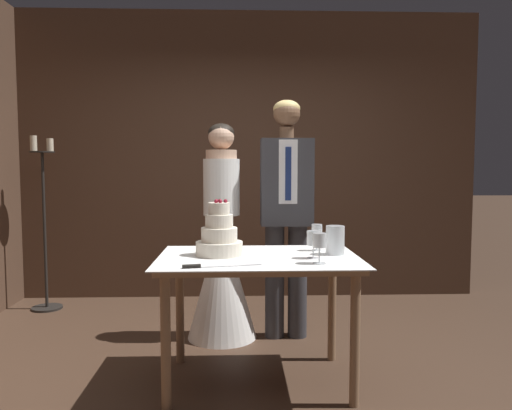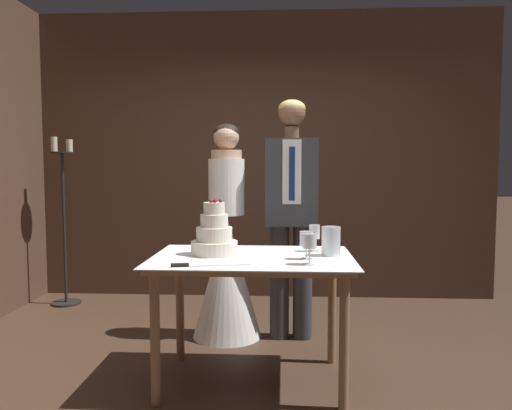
{
  "view_description": "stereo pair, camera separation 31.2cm",
  "coord_description": "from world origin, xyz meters",
  "views": [
    {
      "loc": [
        -0.07,
        -3.05,
        1.34
      ],
      "look_at": [
        0.05,
        0.39,
        1.08
      ],
      "focal_mm": 35.0,
      "sensor_mm": 36.0,
      "label": 1
    },
    {
      "loc": [
        0.24,
        -3.04,
        1.34
      ],
      "look_at": [
        0.05,
        0.39,
        1.08
      ],
      "focal_mm": 35.0,
      "sensor_mm": 36.0,
      "label": 2
    }
  ],
  "objects": [
    {
      "name": "wine_glass_middle",
      "position": [
        0.38,
        -0.1,
        0.91
      ],
      "size": [
        0.08,
        0.08,
        0.17
      ],
      "color": "silver",
      "rests_on": "cake_table"
    },
    {
      "name": "cake_table",
      "position": [
        0.05,
        -0.03,
        0.69
      ],
      "size": [
        1.23,
        0.85,
        0.79
      ],
      "color": "#8E6B4C",
      "rests_on": "ground_plane"
    },
    {
      "name": "wall_back",
      "position": [
        0.0,
        2.11,
        1.45
      ],
      "size": [
        4.76,
        0.12,
        2.9
      ],
      "primitive_type": "cube",
      "color": "#513828",
      "rests_on": "ground_plane"
    },
    {
      "name": "wine_glass_far",
      "position": [
        0.39,
        -0.26,
        0.91
      ],
      "size": [
        0.08,
        0.08,
        0.17
      ],
      "color": "silver",
      "rests_on": "cake_table"
    },
    {
      "name": "ground_plane",
      "position": [
        0.0,
        0.0,
        0.0
      ],
      "size": [
        40.0,
        40.0,
        0.0
      ],
      "primitive_type": "plane",
      "color": "#422D21"
    },
    {
      "name": "wine_glass_near",
      "position": [
        0.45,
        0.18,
        0.91
      ],
      "size": [
        0.07,
        0.07,
        0.17
      ],
      "color": "silver",
      "rests_on": "cake_table"
    },
    {
      "name": "cake_knife",
      "position": [
        -0.24,
        -0.35,
        0.8
      ],
      "size": [
        0.44,
        0.11,
        0.02
      ],
      "rotation": [
        0.0,
        0.0,
        0.2
      ],
      "color": "silver",
      "rests_on": "cake_table"
    },
    {
      "name": "hurricane_candle",
      "position": [
        0.54,
        0.03,
        0.88
      ],
      "size": [
        0.12,
        0.12,
        0.18
      ],
      "color": "silver",
      "rests_on": "cake_table"
    },
    {
      "name": "bride",
      "position": [
        -0.2,
        0.8,
        0.61
      ],
      "size": [
        0.54,
        0.54,
        1.67
      ],
      "color": "white",
      "rests_on": "ground_plane"
    },
    {
      "name": "candle_stand",
      "position": [
        -1.88,
        1.65,
        0.75
      ],
      "size": [
        0.28,
        0.28,
        1.63
      ],
      "color": "black",
      "rests_on": "ground_plane"
    },
    {
      "name": "groom",
      "position": [
        0.31,
        0.8,
        1.03
      ],
      "size": [
        0.4,
        0.25,
        1.85
      ],
      "color": "#38383D",
      "rests_on": "ground_plane"
    },
    {
      "name": "tiered_cake",
      "position": [
        -0.19,
        0.03,
        0.91
      ],
      "size": [
        0.29,
        0.29,
        0.35
      ],
      "color": "silver",
      "rests_on": "cake_table"
    }
  ]
}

